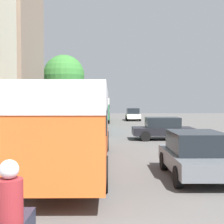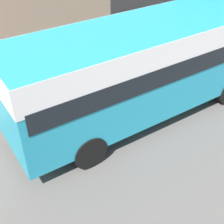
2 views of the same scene
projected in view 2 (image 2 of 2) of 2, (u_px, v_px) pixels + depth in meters
bus_following at (147, 59)px, 9.57m from camera, size 2.59×9.13×3.11m
pedestrian_near_curb at (178, 27)px, 14.12m from camera, size 0.38×0.38×1.84m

